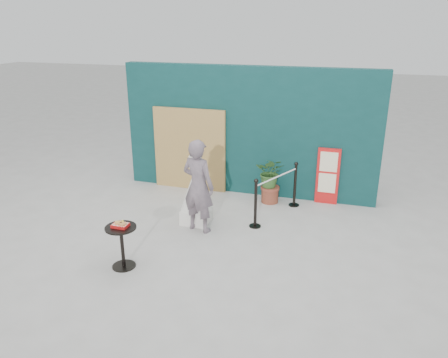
% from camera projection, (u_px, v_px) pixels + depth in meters
% --- Properties ---
extents(ground, '(60.00, 60.00, 0.00)m').
position_uv_depth(ground, '(205.00, 253.00, 7.87)').
color(ground, '#ADAAA5').
rests_on(ground, ground).
extents(back_wall, '(6.00, 0.30, 3.00)m').
position_uv_depth(back_wall, '(248.00, 131.00, 10.18)').
color(back_wall, '#0A3030').
rests_on(back_wall, ground).
extents(bamboo_fence, '(1.80, 0.08, 2.00)m').
position_uv_depth(bamboo_fence, '(190.00, 150.00, 10.55)').
color(bamboo_fence, tan).
rests_on(bamboo_fence, ground).
extents(woman, '(0.77, 0.61, 1.87)m').
position_uv_depth(woman, '(198.00, 186.00, 8.43)').
color(woman, slate).
rests_on(woman, ground).
extents(menu_board, '(0.50, 0.07, 1.30)m').
position_uv_depth(menu_board, '(328.00, 176.00, 9.78)').
color(menu_board, red).
rests_on(menu_board, ground).
extents(statue, '(0.63, 0.63, 1.63)m').
position_uv_depth(statue, '(196.00, 192.00, 8.85)').
color(statue, silver).
rests_on(statue, ground).
extents(cafe_table, '(0.52, 0.52, 0.75)m').
position_uv_depth(cafe_table, '(122.00, 240.00, 7.27)').
color(cafe_table, black).
rests_on(cafe_table, ground).
extents(food_basket, '(0.26, 0.19, 0.11)m').
position_uv_depth(food_basket, '(121.00, 225.00, 7.17)').
color(food_basket, '#B41313').
rests_on(food_basket, cafe_table).
extents(planter, '(0.63, 0.55, 1.08)m').
position_uv_depth(planter, '(271.00, 176.00, 9.85)').
color(planter, brown).
rests_on(planter, ground).
extents(stanchion_barrier, '(0.84, 1.54, 1.03)m').
position_uv_depth(stanchion_barrier, '(276.00, 194.00, 9.21)').
color(stanchion_barrier, black).
rests_on(stanchion_barrier, ground).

